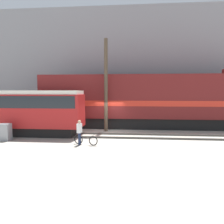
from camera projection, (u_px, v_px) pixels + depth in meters
The scene contains 10 objects.
ground_plane at pixel (108, 132), 18.70m from camera, with size 120.00×120.00×0.00m, color #9E998C.
track_near at pixel (105, 135), 16.83m from camera, with size 60.00×1.51×0.14m.
track_far at pixel (111, 126), 21.23m from camera, with size 60.00×1.51×0.14m.
building_backdrop at pixel (116, 68), 27.69m from camera, with size 44.68×6.00×13.00m.
freight_locomotive at pixel (149, 100), 20.66m from camera, with size 20.33×3.04×5.59m.
streetcar at pixel (23, 110), 17.24m from camera, with size 9.45×2.54×3.53m.
bicycle at pixel (86, 140), 14.10m from camera, with size 1.64×0.60×0.68m.
person at pixel (79, 130), 14.04m from camera, with size 0.31×0.40×1.61m.
utility_pole_left at pixel (106, 86), 18.69m from camera, with size 0.31×0.31×7.91m.
signal_box at pixel (5, 132), 15.36m from camera, with size 0.70×0.60×1.20m.
Camera 1 is at (2.02, -18.35, 3.42)m, focal length 35.00 mm.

